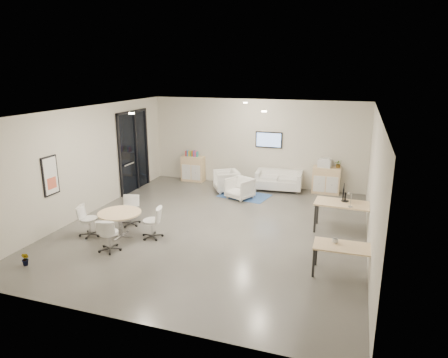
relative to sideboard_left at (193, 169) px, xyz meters
name	(u,v)px	position (x,y,z in m)	size (l,w,h in m)	color
room_shell	(214,171)	(2.42, -4.25, 1.11)	(9.60, 10.60, 4.80)	#4D4B46
glass_door	(134,149)	(-1.53, -1.74, 1.02)	(0.09, 1.90, 2.85)	black
artwork	(50,176)	(-1.55, -5.85, 1.06)	(0.05, 0.54, 1.04)	black
wall_tv	(269,140)	(2.92, 0.21, 1.26)	(0.98, 0.06, 0.58)	black
ceiling_spots	(217,109)	(2.22, -3.42, 2.69)	(3.14, 4.14, 0.03)	#FFEAC6
sideboard_left	(193,169)	(0.00, 0.00, 0.00)	(0.87, 0.45, 0.98)	#D9B982
sideboard_right	(326,180)	(5.06, 0.00, -0.02)	(0.94, 0.46, 0.94)	#D9B982
books	(192,154)	(-0.04, 0.00, 0.60)	(0.50, 0.14, 0.22)	red
printer	(325,163)	(4.97, 0.00, 0.60)	(0.47, 0.41, 0.31)	white
loveseat	(279,181)	(3.42, -0.16, -0.15)	(1.69, 0.94, 0.61)	silver
blue_rug	(244,196)	(2.44, -1.24, -0.48)	(1.65, 1.10, 0.01)	#324F99
armchair_left	(226,180)	(1.68, -0.93, -0.07)	(0.82, 0.77, 0.84)	silver
armchair_right	(240,187)	(2.36, -1.55, -0.10)	(0.76, 0.71, 0.78)	silver
desk_rear	(344,206)	(5.80, -3.38, 0.23)	(1.57, 0.84, 0.80)	#D9B982
desk_front	(345,249)	(5.92, -5.88, 0.12)	(1.30, 0.67, 0.67)	#D9B982
monitor	(344,193)	(5.76, -3.23, 0.55)	(0.20, 0.50, 0.44)	black
round_table	(120,215)	(0.32, -5.62, 0.10)	(1.11, 1.11, 0.67)	#D9B982
meeting_chairs	(120,222)	(0.32, -5.62, -0.08)	(2.32, 2.32, 0.82)	white
plant_cabinet	(339,165)	(5.44, -0.01, 0.57)	(0.26, 0.29, 0.22)	#3F7F3F
plant_floor	(26,263)	(-0.80, -7.69, -0.42)	(0.18, 0.32, 0.14)	#3F7F3F
cup	(335,240)	(5.71, -5.79, 0.25)	(0.13, 0.10, 0.13)	white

